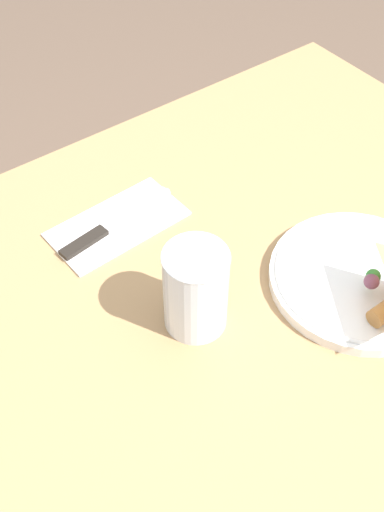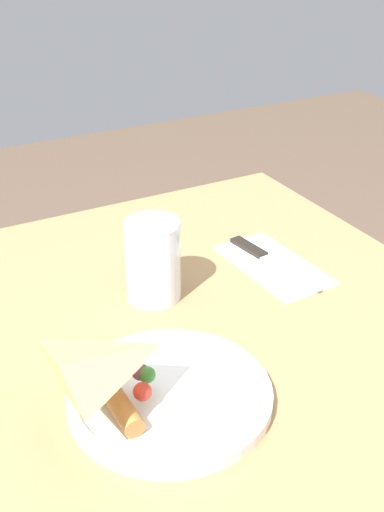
# 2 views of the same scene
# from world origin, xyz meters

# --- Properties ---
(dining_table) EXTENTS (0.93, 0.78, 0.74)m
(dining_table) POSITION_xyz_m (0.00, 0.00, 0.62)
(dining_table) COLOR #A87F51
(dining_table) RESTS_ON ground_plane
(plate_pizza) EXTENTS (0.24, 0.24, 0.05)m
(plate_pizza) POSITION_xyz_m (0.08, -0.10, 0.76)
(plate_pizza) COLOR white
(plate_pizza) RESTS_ON dining_table
(milk_glass) EXTENTS (0.08, 0.08, 0.12)m
(milk_glass) POSITION_xyz_m (-0.14, -0.02, 0.80)
(milk_glass) COLOR white
(milk_glass) RESTS_ON dining_table
(napkin_folded) EXTENTS (0.20, 0.11, 0.00)m
(napkin_folded) POSITION_xyz_m (-0.12, 0.18, 0.74)
(napkin_folded) COLOR white
(napkin_folded) RESTS_ON dining_table
(butter_knife) EXTENTS (0.20, 0.04, 0.01)m
(butter_knife) POSITION_xyz_m (-0.13, 0.18, 0.75)
(butter_knife) COLOR black
(butter_knife) RESTS_ON napkin_folded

